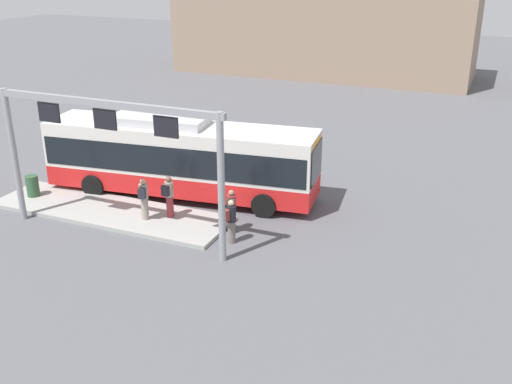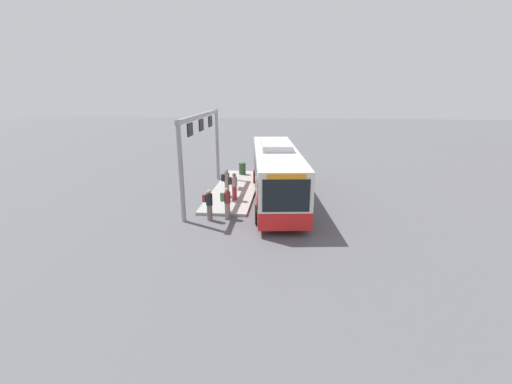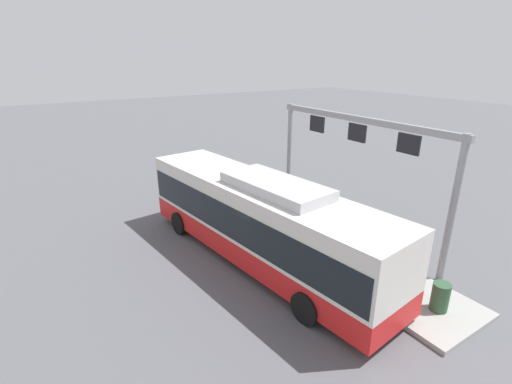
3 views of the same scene
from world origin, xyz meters
TOP-DOWN VIEW (x-y plane):
  - ground_plane at (0.00, 0.00)m, footprint 120.00×120.00m
  - platform_curb at (-1.74, -2.82)m, footprint 10.00×2.80m
  - bus_main at (-0.01, -0.00)m, footprint 11.81×3.87m
  - person_boarding at (3.49, -2.43)m, footprint 0.46×0.59m
  - person_waiting_near at (3.87, -3.30)m, footprint 0.51×0.60m
  - person_waiting_mid at (0.09, -3.07)m, footprint 0.46×0.59m
  - person_waiting_far at (0.85, -2.48)m, footprint 0.35×0.53m
  - platform_sign_gantry at (-0.20, -4.58)m, footprint 9.13×0.24m
  - trash_bin at (-5.59, -2.87)m, footprint 0.52×0.52m

SIDE VIEW (x-z plane):
  - ground_plane at x=0.00m, z-range 0.00..0.00m
  - platform_curb at x=-1.74m, z-range 0.00..0.16m
  - trash_bin at x=-5.59m, z-range 0.16..1.06m
  - person_boarding at x=3.49m, z-range 0.06..1.73m
  - person_waiting_near at x=3.87m, z-range 0.06..1.73m
  - person_waiting_mid at x=0.09m, z-range 0.22..1.89m
  - person_waiting_far at x=0.85m, z-range 0.22..1.89m
  - bus_main at x=-0.01m, z-range 0.08..3.54m
  - platform_sign_gantry at x=-0.20m, z-range 1.15..6.35m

